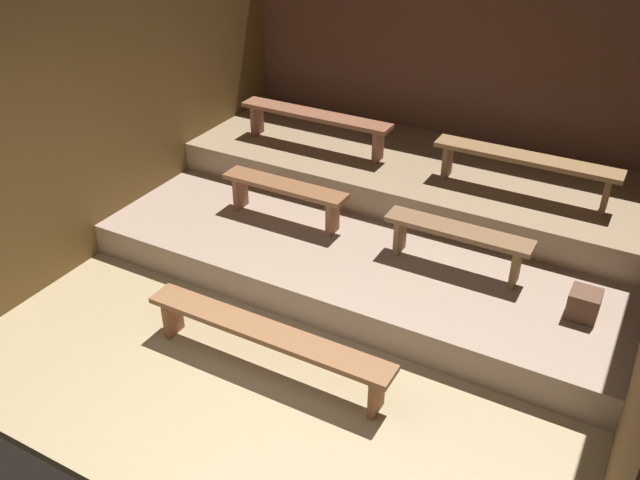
{
  "coord_description": "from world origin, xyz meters",
  "views": [
    {
      "loc": [
        2.3,
        -2.3,
        3.74
      ],
      "look_at": [
        -0.24,
        2.29,
        0.52
      ],
      "focal_mm": 38.11,
      "sensor_mm": 36.0,
      "label": 1
    }
  ],
  "objects": [
    {
      "name": "bench_floor_center",
      "position": [
        -0.05,
        1.09,
        0.34
      ],
      "size": [
        2.14,
        0.25,
        0.4
      ],
      "color": "brown",
      "rests_on": "ground"
    },
    {
      "name": "platform_lower",
      "position": [
        0.0,
        3.33,
        0.16
      ],
      "size": [
        5.0,
        3.21,
        0.32
      ],
      "primitive_type": "cube",
      "color": "gray",
      "rests_on": "ground"
    },
    {
      "name": "wall_back",
      "position": [
        0.0,
        4.96,
        1.34
      ],
      "size": [
        5.8,
        0.06,
        2.67
      ],
      "primitive_type": "cube",
      "color": "brown",
      "rests_on": "ground"
    },
    {
      "name": "ground",
      "position": [
        0.0,
        2.47,
        -0.04
      ],
      "size": [
        5.8,
        5.73,
        0.08
      ],
      "primitive_type": "cube",
      "color": "#9B8761"
    },
    {
      "name": "bench_middle_right",
      "position": [
        1.16,
        3.85,
        0.97
      ],
      "size": [
        1.78,
        0.25,
        0.4
      ],
      "color": "brown",
      "rests_on": "platform_middle"
    },
    {
      "name": "bench_lower_right",
      "position": [
        0.89,
        2.76,
        0.64
      ],
      "size": [
        1.32,
        0.25,
        0.4
      ],
      "color": "brown",
      "rests_on": "platform_lower"
    },
    {
      "name": "platform_middle",
      "position": [
        0.0,
        4.07,
        0.48
      ],
      "size": [
        5.0,
        1.72,
        0.32
      ],
      "primitive_type": "cube",
      "color": "#967D5F",
      "rests_on": "platform_lower"
    },
    {
      "name": "wall_left",
      "position": [
        -2.53,
        2.47,
        1.34
      ],
      "size": [
        0.06,
        5.73,
        2.67
      ],
      "primitive_type": "cube",
      "color": "brown",
      "rests_on": "ground"
    },
    {
      "name": "wooden_crate_lower",
      "position": [
        2.04,
        2.57,
        0.44
      ],
      "size": [
        0.24,
        0.24,
        0.24
      ],
      "primitive_type": "cube",
      "color": "brown",
      "rests_on": "platform_lower"
    },
    {
      "name": "bench_lower_left",
      "position": [
        -0.89,
        2.76,
        0.64
      ],
      "size": [
        1.32,
        0.25,
        0.4
      ],
      "color": "brown",
      "rests_on": "platform_lower"
    },
    {
      "name": "bench_middle_left",
      "position": [
        -1.16,
        3.85,
        0.97
      ],
      "size": [
        1.78,
        0.25,
        0.4
      ],
      "color": "brown",
      "rests_on": "platform_middle"
    }
  ]
}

